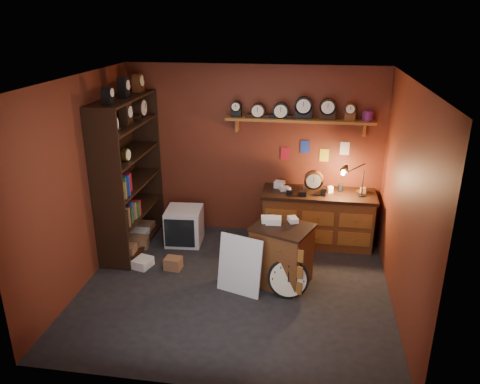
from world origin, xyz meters
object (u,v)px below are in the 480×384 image
(low_cabinet, at_px, (282,253))
(shelving_unit, at_px, (126,168))
(big_round_clock, at_px, (288,278))
(workbench, at_px, (318,215))

(low_cabinet, bearing_deg, shelving_unit, -176.04)
(low_cabinet, distance_m, big_round_clock, 0.38)
(shelving_unit, relative_size, low_cabinet, 2.81)
(workbench, relative_size, low_cabinet, 1.87)
(shelving_unit, xyz_separation_m, big_round_clock, (2.49, -1.07, -1.00))
(workbench, xyz_separation_m, low_cabinet, (-0.47, -1.26, -0.03))
(shelving_unit, bearing_deg, workbench, 9.87)
(workbench, distance_m, big_round_clock, 1.62)
(shelving_unit, distance_m, low_cabinet, 2.62)
(workbench, xyz_separation_m, big_round_clock, (-0.35, -1.57, -0.22))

